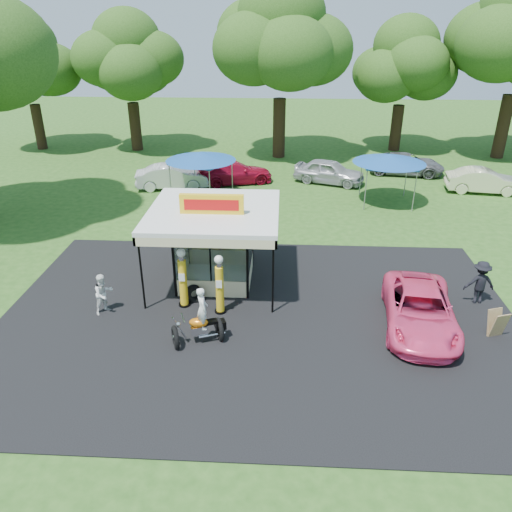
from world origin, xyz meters
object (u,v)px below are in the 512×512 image
object	(u,v)px
gas_station_kiosk	(215,244)
spectator_west	(104,294)
a_frame_sign	(497,324)
kiosk_car	(222,250)
bg_car_c	(329,172)
pink_sedan	(420,310)
bg_car_a	(172,177)
gas_pump_left	(183,279)
bg_car_d	(406,164)
bg_car_b	(235,172)
motorcycle	(201,321)
bg_car_e	(484,181)
spectator_east_a	(480,283)
tent_west	(201,157)
gas_pump_right	(220,286)
tent_east	(389,159)

from	to	relation	value
gas_station_kiosk	spectator_west	xyz separation A→B (m)	(-4.05, -2.84, -0.95)
a_frame_sign	kiosk_car	bearing A→B (deg)	133.15
spectator_west	bg_car_c	bearing A→B (deg)	9.68
pink_sedan	bg_car_a	xyz separation A→B (m)	(-12.70, 16.27, 0.05)
gas_pump_left	bg_car_d	world-z (taller)	gas_pump_left
gas_pump_left	bg_car_b	distance (m)	16.63
a_frame_sign	motorcycle	bearing A→B (deg)	166.87
gas_station_kiosk	bg_car_c	distance (m)	15.99
gas_station_kiosk	bg_car_e	xyz separation A→B (m)	(16.14, 13.26, -0.99)
pink_sedan	spectator_east_a	world-z (taller)	spectator_east_a
bg_car_d	tent_west	xyz separation A→B (m)	(-14.23, -6.50, 2.01)
gas_pump_left	tent_west	bearing A→B (deg)	95.44
gas_pump_right	bg_car_d	world-z (taller)	gas_pump_right
gas_pump_left	bg_car_e	xyz separation A→B (m)	(17.16, 15.47, -0.44)
bg_car_a	bg_car_c	bearing A→B (deg)	-91.30
gas_pump_right	bg_car_d	bearing A→B (deg)	60.15
kiosk_car	tent_west	world-z (taller)	tent_west
spectator_east_a	bg_car_d	distance (m)	18.69
pink_sedan	spectator_west	xyz separation A→B (m)	(-12.10, 0.38, 0.09)
a_frame_sign	spectator_west	xyz separation A→B (m)	(-14.78, 0.85, 0.30)
bg_car_e	tent_west	world-z (taller)	tent_west
gas_pump_left	bg_car_c	distance (m)	18.40
kiosk_car	bg_car_c	world-z (taller)	bg_car_c
motorcycle	tent_east	world-z (taller)	tent_east
gas_pump_right	motorcycle	bearing A→B (deg)	-102.45
gas_pump_left	spectator_west	bearing A→B (deg)	-168.22
spectator_west	bg_car_a	xyz separation A→B (m)	(-0.60, 15.89, -0.03)
motorcycle	spectator_west	size ratio (longest dim) A/B	1.36
motorcycle	bg_car_e	distance (m)	24.04
bg_car_d	a_frame_sign	bearing A→B (deg)	-173.40
bg_car_d	gas_pump_left	bearing A→B (deg)	156.39
bg_car_a	gas_pump_left	bearing A→B (deg)	-176.99
tent_west	gas_pump_left	bearing A→B (deg)	-84.56
spectator_west	bg_car_c	world-z (taller)	spectator_west
spectator_west	bg_car_b	bearing A→B (deg)	28.04
pink_sedan	tent_east	distance (m)	14.26
bg_car_d	tent_west	size ratio (longest dim) A/B	1.25
a_frame_sign	spectator_east_a	distance (m)	2.43
gas_pump_left	motorcycle	distance (m)	2.65
motorcycle	bg_car_d	xyz separation A→B (m)	(11.91, 21.97, -0.13)
a_frame_sign	bg_car_e	world-z (taller)	bg_car_e
pink_sedan	gas_pump_left	bearing A→B (deg)	-179.30
bg_car_a	bg_car_c	world-z (taller)	bg_car_c
a_frame_sign	tent_west	size ratio (longest dim) A/B	0.24
gas_pump_right	tent_east	distance (m)	16.16
tent_east	kiosk_car	bearing A→B (deg)	-137.14
motorcycle	tent_east	distance (m)	18.09
gas_station_kiosk	spectator_east_a	distance (m)	10.98
bg_car_d	motorcycle	bearing A→B (deg)	161.49
gas_pump_right	tent_west	size ratio (longest dim) A/B	0.57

